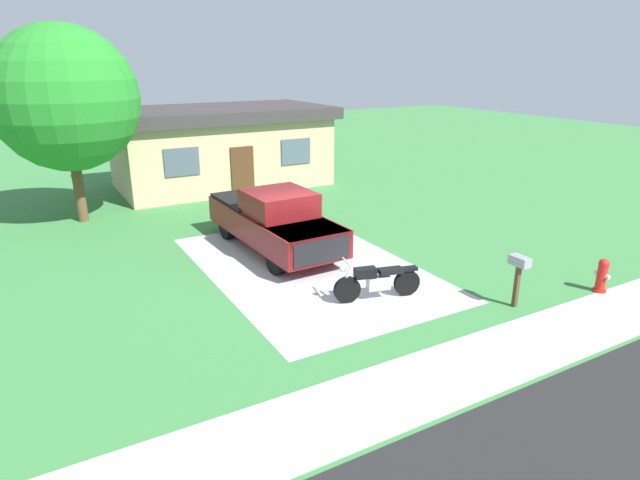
{
  "coord_description": "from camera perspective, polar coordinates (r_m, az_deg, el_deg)",
  "views": [
    {
      "loc": [
        -6.56,
        -12.26,
        5.57
      ],
      "look_at": [
        0.15,
        -0.42,
        0.9
      ],
      "focal_mm": 29.83,
      "sensor_mm": 36.0,
      "label": 1
    }
  ],
  "objects": [
    {
      "name": "pickup_truck",
      "position": [
        16.17,
        -5.11,
        2.28
      ],
      "size": [
        2.19,
        5.69,
        1.9
      ],
      "color": "black",
      "rests_on": "ground"
    },
    {
      "name": "ground_plane",
      "position": [
        14.97,
        -1.29,
        -2.9
      ],
      "size": [
        80.0,
        80.0,
        0.0
      ],
      "primitive_type": "plane",
      "color": "#3B7D3F"
    },
    {
      "name": "shade_tree",
      "position": [
        20.31,
        -25.64,
        13.5
      ],
      "size": [
        4.86,
        4.86,
        6.71
      ],
      "color": "brown",
      "rests_on": "ground"
    },
    {
      "name": "sidewalk_strip",
      "position": [
        10.64,
        14.67,
        -13.32
      ],
      "size": [
        36.0,
        1.8,
        0.01
      ],
      "primitive_type": "cube",
      "color": "beige",
      "rests_on": "ground"
    },
    {
      "name": "motorcycle",
      "position": [
        12.94,
        6.13,
        -4.38
      ],
      "size": [
        2.18,
        0.86,
        1.09
      ],
      "color": "black",
      "rests_on": "ground"
    },
    {
      "name": "fire_hydrant",
      "position": [
        15.03,
        27.99,
        -3.39
      ],
      "size": [
        0.32,
        0.4,
        0.87
      ],
      "color": "red",
      "rests_on": "ground"
    },
    {
      "name": "driveway_pad",
      "position": [
        14.97,
        -1.29,
        -2.89
      ],
      "size": [
        5.35,
        8.38,
        0.01
      ],
      "primitive_type": "cube",
      "color": "#B5B5B5",
      "rests_on": "ground"
    },
    {
      "name": "mailbox",
      "position": [
        13.12,
        20.56,
        -2.82
      ],
      "size": [
        0.26,
        0.48,
        1.26
      ],
      "color": "#4C3823",
      "rests_on": "ground"
    },
    {
      "name": "neighbor_house",
      "position": [
        24.91,
        -10.56,
        9.89
      ],
      "size": [
        9.6,
        5.6,
        3.5
      ],
      "color": "tan",
      "rests_on": "ground"
    }
  ]
}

